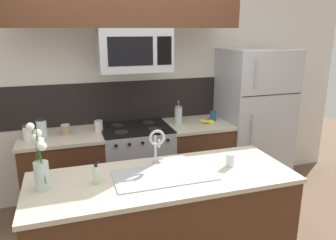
{
  "coord_description": "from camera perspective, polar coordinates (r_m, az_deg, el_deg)",
  "views": [
    {
      "loc": [
        -0.72,
        -2.52,
        1.98
      ],
      "look_at": [
        0.18,
        0.27,
        1.16
      ],
      "focal_mm": 35.0,
      "sensor_mm": 36.0,
      "label": 1
    }
  ],
  "objects": [
    {
      "name": "storage_jar_squat",
      "position": [
        3.6,
        -11.99,
        -1.02
      ],
      "size": [
        0.09,
        0.09,
        0.12
      ],
      "color": "silver",
      "rests_on": "back_counter_left"
    },
    {
      "name": "stove_range",
      "position": [
        3.81,
        -5.46,
        -7.93
      ],
      "size": [
        0.76,
        0.64,
        0.93
      ],
      "color": "#A8AAAF",
      "rests_on": "ground"
    },
    {
      "name": "island_counter",
      "position": [
        2.73,
        -0.83,
        -18.31
      ],
      "size": [
        2.0,
        0.76,
        0.91
      ],
      "color": "#4C2B19",
      "rests_on": "ground"
    },
    {
      "name": "coffee_tin",
      "position": [
        3.98,
        7.86,
        0.74
      ],
      "size": [
        0.08,
        0.08,
        0.11
      ],
      "primitive_type": "cylinder",
      "color": "#1E5184",
      "rests_on": "back_counter_right"
    },
    {
      "name": "storage_jar_tall",
      "position": [
        3.54,
        -23.26,
        -1.99
      ],
      "size": [
        0.09,
        0.09,
        0.15
      ],
      "color": "silver",
      "rests_on": "back_counter_left"
    },
    {
      "name": "back_counter_left",
      "position": [
        3.74,
        -17.54,
        -9.15
      ],
      "size": [
        0.85,
        0.65,
        0.91
      ],
      "color": "#4C2B19",
      "rests_on": "ground"
    },
    {
      "name": "french_press",
      "position": [
        3.82,
        1.81,
        0.91
      ],
      "size": [
        0.09,
        0.09,
        0.27
      ],
      "color": "silver",
      "rests_on": "back_counter_right"
    },
    {
      "name": "flower_vase",
      "position": [
        2.4,
        -21.25,
        -7.69
      ],
      "size": [
        0.12,
        0.15,
        0.47
      ],
      "color": "silver",
      "rests_on": "island_counter"
    },
    {
      "name": "splash_band",
      "position": [
        3.9,
        -6.75,
        3.25
      ],
      "size": [
        3.12,
        0.01,
        0.48
      ],
      "primitive_type": "cube",
      "color": "black",
      "rests_on": "rear_partition"
    },
    {
      "name": "kitchen_sink",
      "position": [
        2.53,
        -0.69,
        -11.03
      ],
      "size": [
        0.76,
        0.4,
        0.16
      ],
      "color": "#ADAFB5",
      "rests_on": "island_counter"
    },
    {
      "name": "drinking_glass",
      "position": [
        2.69,
        10.76,
        -6.84
      ],
      "size": [
        0.07,
        0.07,
        0.11
      ],
      "color": "silver",
      "rests_on": "island_counter"
    },
    {
      "name": "rear_partition",
      "position": [
        3.99,
        -2.73,
        5.82
      ],
      "size": [
        5.2,
        0.1,
        2.6
      ],
      "primitive_type": "cube",
      "color": "silver",
      "rests_on": "ground"
    },
    {
      "name": "sink_faucet",
      "position": [
        2.6,
        -1.98,
        -3.9
      ],
      "size": [
        0.14,
        0.14,
        0.31
      ],
      "color": "#B7BABF",
      "rests_on": "island_counter"
    },
    {
      "name": "microwave",
      "position": [
        3.48,
        -5.95,
        12.03
      ],
      "size": [
        0.74,
        0.4,
        0.44
      ],
      "color": "#A8AAAF"
    },
    {
      "name": "storage_jar_short",
      "position": [
        3.58,
        -17.43,
        -1.57
      ],
      "size": [
        0.09,
        0.09,
        0.11
      ],
      "color": "#997F5B",
      "rests_on": "back_counter_left"
    },
    {
      "name": "back_counter_right",
      "position": [
        4.01,
        4.93,
        -6.72
      ],
      "size": [
        0.74,
        0.65,
        0.91
      ],
      "color": "#4C2B19",
      "rests_on": "ground"
    },
    {
      "name": "dish_soap_bottle",
      "position": [
        2.41,
        -12.37,
        -9.24
      ],
      "size": [
        0.06,
        0.05,
        0.16
      ],
      "color": "beige",
      "rests_on": "island_counter"
    },
    {
      "name": "refrigerator",
      "position": [
        4.23,
        14.46,
        0.02
      ],
      "size": [
        0.8,
        0.74,
        1.75
      ],
      "color": "#A8AAAF",
      "rests_on": "ground"
    },
    {
      "name": "banana_bunch",
      "position": [
        3.85,
        7.03,
        -0.26
      ],
      "size": [
        0.19,
        0.16,
        0.08
      ],
      "color": "yellow",
      "rests_on": "back_counter_right"
    },
    {
      "name": "storage_jar_medium",
      "position": [
        3.57,
        -21.16,
        -1.25
      ],
      "size": [
        0.1,
        0.1,
        0.2
      ],
      "color": "silver",
      "rests_on": "back_counter_left"
    }
  ]
}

